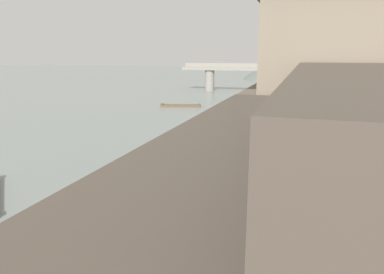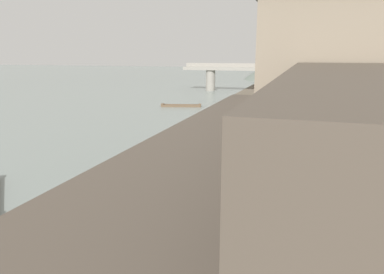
{
  "view_description": "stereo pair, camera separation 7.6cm",
  "coord_description": "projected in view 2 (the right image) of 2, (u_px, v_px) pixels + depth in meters",
  "views": [
    {
      "loc": [
        9.87,
        -3.16,
        6.86
      ],
      "look_at": [
        3.17,
        17.7,
        1.7
      ],
      "focal_mm": 32.71,
      "sensor_mm": 36.0,
      "label": 1
    },
    {
      "loc": [
        9.95,
        -3.13,
        6.86
      ],
      "look_at": [
        3.17,
        17.7,
        1.7
      ],
      "focal_mm": 32.71,
      "sensor_mm": 36.0,
      "label": 2
    }
  ],
  "objects": [
    {
      "name": "boat_upstream_distant",
      "position": [
        268.0,
        105.0,
        47.24
      ],
      "size": [
        2.24,
        5.32,
        0.57
      ],
      "color": "brown",
      "rests_on": "ground"
    },
    {
      "name": "riverbank_right",
      "position": [
        380.0,
        133.0,
        30.25
      ],
      "size": [
        18.0,
        110.0,
        0.56
      ],
      "primitive_type": "cube",
      "color": "gray",
      "rests_on": "ground"
    },
    {
      "name": "hill_far_east",
      "position": [
        331.0,
        43.0,
        125.85
      ],
      "size": [
        51.5,
        51.5,
        21.79
      ],
      "primitive_type": "cone",
      "color": "slate",
      "rests_on": "ground"
    },
    {
      "name": "hill_far_centre",
      "position": [
        321.0,
        40.0,
        118.79
      ],
      "size": [
        45.64,
        45.64,
        23.36
      ],
      "primitive_type": "cone",
      "color": "#5B6B5B",
      "rests_on": "ground"
    },
    {
      "name": "house_waterfront_narrow",
      "position": [
        329.0,
        106.0,
        22.91
      ],
      "size": [
        6.42,
        6.53,
        6.14
      ],
      "color": "#75604C",
      "rests_on": "riverbank_right"
    },
    {
      "name": "house_waterfront_second",
      "position": [
        348.0,
        123.0,
        10.48
      ],
      "size": [
        5.91,
        7.88,
        8.74
      ],
      "color": "gray",
      "rests_on": "riverbank_right"
    },
    {
      "name": "boat_moored_third",
      "position": [
        181.0,
        106.0,
        47.36
      ],
      "size": [
        5.49,
        2.32,
        0.39
      ],
      "color": "brown",
      "rests_on": "ground"
    },
    {
      "name": "house_waterfront_tall",
      "position": [
        327.0,
        122.0,
        17.5
      ],
      "size": [
        5.55,
        5.65,
        6.14
      ],
      "color": "#75604C",
      "rests_on": "riverbank_right"
    },
    {
      "name": "hill_far_west",
      "position": [
        335.0,
        47.0,
        96.58
      ],
      "size": [
        49.12,
        49.12,
        17.78
      ],
      "primitive_type": "cone",
      "color": "slate",
      "rests_on": "ground"
    },
    {
      "name": "mooring_post_dock_near",
      "position": [
        221.0,
        241.0,
        11.27
      ],
      "size": [
        0.2,
        0.2,
        0.85
      ],
      "primitive_type": "cylinder",
      "color": "#473828",
      "rests_on": "riverbank_right"
    },
    {
      "name": "boat_moored_second",
      "position": [
        53.0,
        246.0,
        12.51
      ],
      "size": [
        1.95,
        3.61,
        0.55
      ],
      "color": "#423328",
      "rests_on": "ground"
    },
    {
      "name": "boat_midriver_upstream",
      "position": [
        247.0,
        136.0,
        29.64
      ],
      "size": [
        1.44,
        5.8,
        0.34
      ],
      "color": "#423328",
      "rests_on": "ground"
    },
    {
      "name": "stone_bridge",
      "position": [
        252.0,
        73.0,
        65.51
      ],
      "size": [
        26.41,
        2.4,
        5.29
      ],
      "color": "gray",
      "rests_on": "ground"
    },
    {
      "name": "boat_midriver_drifting",
      "position": [
        229.0,
        155.0,
        23.89
      ],
      "size": [
        1.36,
        3.99,
        0.53
      ],
      "color": "#33281E",
      "rests_on": "ground"
    },
    {
      "name": "mooring_post_dock_mid",
      "position": [
        258.0,
        162.0,
        19.62
      ],
      "size": [
        0.2,
        0.2,
        0.84
      ],
      "primitive_type": "cylinder",
      "color": "#473828",
      "rests_on": "riverbank_right"
    },
    {
      "name": "mooring_post_dock_far",
      "position": [
        270.0,
        139.0,
        25.33
      ],
      "size": [
        0.2,
        0.2,
        0.71
      ],
      "primitive_type": "cylinder",
      "color": "#473828",
      "rests_on": "riverbank_right"
    },
    {
      "name": "boat_moored_nearest",
      "position": [
        208.0,
        180.0,
        18.69
      ],
      "size": [
        2.08,
        4.23,
        0.85
      ],
      "color": "brown",
      "rests_on": "ground"
    }
  ]
}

